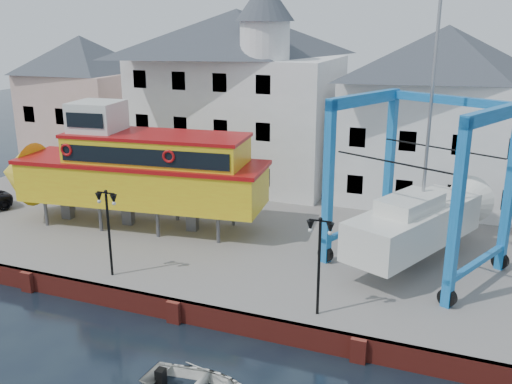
% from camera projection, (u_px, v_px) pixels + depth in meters
% --- Properties ---
extents(ground, '(140.00, 140.00, 0.00)m').
position_uv_depth(ground, '(175.00, 322.00, 24.70)').
color(ground, black).
rests_on(ground, ground).
extents(hardstanding, '(44.00, 22.00, 1.00)m').
position_uv_depth(hardstanding, '(265.00, 228.00, 34.33)').
color(hardstanding, slate).
rests_on(hardstanding, ground).
extents(quay_wall, '(44.00, 0.47, 1.00)m').
position_uv_depth(quay_wall, '(176.00, 310.00, 24.65)').
color(quay_wall, maroon).
rests_on(quay_wall, ground).
extents(building_pink, '(8.00, 7.00, 10.30)m').
position_uv_depth(building_pink, '(85.00, 102.00, 45.23)').
color(building_pink, tan).
rests_on(building_pink, hardstanding).
extents(building_white_main, '(14.00, 8.30, 14.00)m').
position_uv_depth(building_white_main, '(238.00, 95.00, 40.61)').
color(building_white_main, silver).
rests_on(building_white_main, hardstanding).
extents(building_white_right, '(12.00, 8.00, 11.20)m').
position_uv_depth(building_white_right, '(441.00, 116.00, 36.48)').
color(building_white_right, silver).
rests_on(building_white_right, hardstanding).
extents(lamp_post_left, '(1.12, 0.32, 4.20)m').
position_uv_depth(lamp_post_left, '(107.00, 211.00, 25.95)').
color(lamp_post_left, black).
rests_on(lamp_post_left, hardstanding).
extents(lamp_post_right, '(1.12, 0.32, 4.20)m').
position_uv_depth(lamp_post_right, '(320.00, 242.00, 22.43)').
color(lamp_post_right, black).
rests_on(lamp_post_right, hardstanding).
extents(tour_boat, '(16.72, 5.82, 7.13)m').
position_uv_depth(tour_boat, '(126.00, 169.00, 32.49)').
color(tour_boat, '#59595E').
rests_on(tour_boat, hardstanding).
extents(travel_lift, '(8.89, 10.49, 15.55)m').
position_uv_depth(travel_lift, '(425.00, 211.00, 27.83)').
color(travel_lift, '#115EA0').
rests_on(travel_lift, hardstanding).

